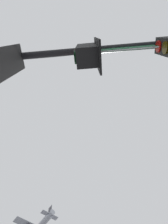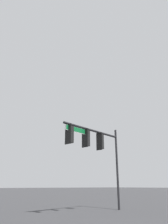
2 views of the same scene
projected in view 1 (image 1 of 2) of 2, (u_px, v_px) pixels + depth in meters
name	position (u px, v px, depth m)	size (l,w,h in m)	color
signal_pole_near	(41.00, 60.00, 3.02)	(5.85, 1.42, 6.08)	black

